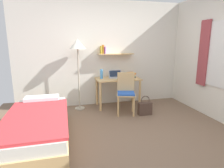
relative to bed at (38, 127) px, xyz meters
The scene contains 10 objects.
ground_plane 1.53m from the bed, 12.70° to the right, with size 5.28×5.28×0.00m, color brown.
wall_back 2.48m from the bed, 48.83° to the left, with size 4.40×0.27×2.60m.
bed is the anchor object (origin of this frame).
desk 2.24m from the bed, 38.20° to the left, with size 1.08×0.59×0.72m.
desk_chair 1.99m from the bed, 25.53° to the left, with size 0.50×0.49×0.92m.
standing_lamp 2.00m from the bed, 60.67° to the left, with size 0.37×0.37×1.66m.
laptop 2.30m from the bed, 40.57° to the left, with size 0.33×0.21×0.19m.
water_bottle 2.03m from the bed, 46.52° to the left, with size 0.07×0.07×0.23m, color #4C99DB.
book_stack 2.59m from the bed, 33.70° to the left, with size 0.18×0.25×0.12m.
handbag 2.25m from the bed, 16.39° to the left, with size 0.30×0.13×0.44m.
Camera 1 is at (-1.01, -2.73, 1.59)m, focal length 30.38 mm.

